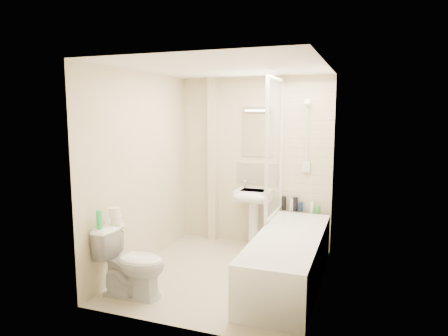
% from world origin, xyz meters
% --- Properties ---
extents(floor, '(2.50, 2.50, 0.00)m').
position_xyz_m(floor, '(0.00, 0.00, 0.00)').
color(floor, beige).
rests_on(floor, ground).
extents(wall_back, '(2.20, 0.02, 2.40)m').
position_xyz_m(wall_back, '(0.00, 1.25, 1.20)').
color(wall_back, beige).
rests_on(wall_back, ground).
extents(wall_left, '(0.02, 2.50, 2.40)m').
position_xyz_m(wall_left, '(-1.10, 0.00, 1.20)').
color(wall_left, beige).
rests_on(wall_left, ground).
extents(wall_right, '(0.02, 2.50, 2.40)m').
position_xyz_m(wall_right, '(1.10, 0.00, 1.20)').
color(wall_right, beige).
rests_on(wall_right, ground).
extents(ceiling, '(2.20, 2.50, 0.02)m').
position_xyz_m(ceiling, '(0.00, 0.00, 2.40)').
color(ceiling, white).
rests_on(ceiling, wall_back).
extents(tile_back, '(0.70, 0.01, 1.75)m').
position_xyz_m(tile_back, '(0.75, 1.24, 1.42)').
color(tile_back, beige).
rests_on(tile_back, wall_back).
extents(tile_right, '(0.01, 2.10, 1.75)m').
position_xyz_m(tile_right, '(1.09, 0.03, 1.42)').
color(tile_right, beige).
rests_on(tile_right, wall_right).
extents(pipe_boxing, '(0.12, 0.12, 2.40)m').
position_xyz_m(pipe_boxing, '(-0.62, 1.19, 1.20)').
color(pipe_boxing, beige).
rests_on(pipe_boxing, ground).
extents(splashback, '(0.60, 0.02, 0.30)m').
position_xyz_m(splashback, '(0.05, 1.24, 1.03)').
color(splashback, beige).
rests_on(splashback, wall_back).
extents(mirror, '(0.46, 0.01, 0.60)m').
position_xyz_m(mirror, '(0.05, 1.24, 1.58)').
color(mirror, white).
rests_on(mirror, wall_back).
extents(strip_light, '(0.42, 0.07, 0.07)m').
position_xyz_m(strip_light, '(0.05, 1.22, 1.95)').
color(strip_light, silver).
rests_on(strip_light, wall_back).
extents(bathtub, '(0.70, 2.10, 0.55)m').
position_xyz_m(bathtub, '(0.75, 0.03, 0.29)').
color(bathtub, white).
rests_on(bathtub, ground).
extents(shower_screen, '(0.04, 0.92, 1.80)m').
position_xyz_m(shower_screen, '(0.40, 0.80, 1.45)').
color(shower_screen, white).
rests_on(shower_screen, bathtub).
extents(shower_fixture, '(0.10, 0.16, 0.99)m').
position_xyz_m(shower_fixture, '(0.75, 1.19, 1.55)').
color(shower_fixture, silver).
rests_on(shower_fixture, wall_back).
extents(pedestal_sink, '(0.49, 0.46, 0.94)m').
position_xyz_m(pedestal_sink, '(0.05, 1.01, 0.66)').
color(pedestal_sink, white).
rests_on(pedestal_sink, ground).
extents(bottle_black_a, '(0.06, 0.06, 0.20)m').
position_xyz_m(bottle_black_a, '(0.46, 1.16, 0.65)').
color(bottle_black_a, black).
rests_on(bottle_black_a, bathtub).
extents(bottle_white_a, '(0.06, 0.06, 0.15)m').
position_xyz_m(bottle_white_a, '(0.57, 1.16, 0.63)').
color(bottle_white_a, silver).
rests_on(bottle_white_a, bathtub).
extents(bottle_black_b, '(0.07, 0.07, 0.19)m').
position_xyz_m(bottle_black_b, '(0.62, 1.16, 0.65)').
color(bottle_black_b, black).
rests_on(bottle_black_b, bathtub).
extents(bottle_blue, '(0.06, 0.06, 0.13)m').
position_xyz_m(bottle_blue, '(0.70, 1.16, 0.61)').
color(bottle_blue, navy).
rests_on(bottle_blue, bathtub).
extents(bottle_white_b, '(0.06, 0.06, 0.14)m').
position_xyz_m(bottle_white_b, '(0.85, 1.16, 0.62)').
color(bottle_white_b, white).
rests_on(bottle_white_b, bathtub).
extents(bottle_green, '(0.07, 0.07, 0.09)m').
position_xyz_m(bottle_green, '(0.92, 1.16, 0.60)').
color(bottle_green, green).
rests_on(bottle_green, bathtub).
extents(toilet, '(0.46, 0.75, 0.73)m').
position_xyz_m(toilet, '(-0.72, -0.85, 0.37)').
color(toilet, white).
rests_on(toilet, ground).
extents(toilet_roll_lower, '(0.11, 0.11, 0.09)m').
position_xyz_m(toilet_roll_lower, '(-0.95, -0.77, 0.78)').
color(toilet_roll_lower, white).
rests_on(toilet_roll_lower, toilet).
extents(toilet_roll_upper, '(0.12, 0.12, 0.09)m').
position_xyz_m(toilet_roll_upper, '(-0.96, -0.78, 0.87)').
color(toilet_roll_upper, white).
rests_on(toilet_roll_upper, toilet_roll_lower).
extents(green_bottle, '(0.06, 0.06, 0.19)m').
position_xyz_m(green_bottle, '(-1.01, -0.98, 0.83)').
color(green_bottle, '#29C75D').
rests_on(green_bottle, toilet).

